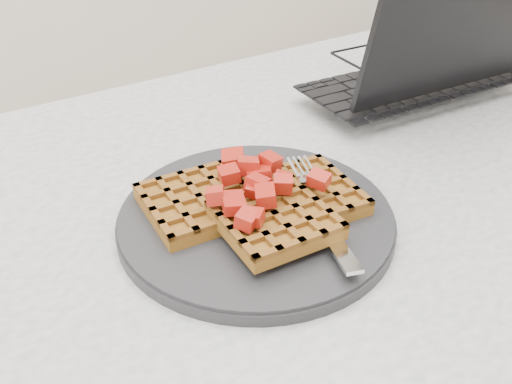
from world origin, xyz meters
The scene contains 6 objects.
table centered at (0.00, 0.00, 0.64)m, with size 1.20×0.80×0.75m.
plate centered at (-0.07, -0.01, 0.76)m, with size 0.28×0.28×0.02m, color black.
waffles centered at (-0.07, -0.01, 0.78)m, with size 0.21×0.18×0.03m.
strawberry_pile centered at (-0.07, -0.01, 0.80)m, with size 0.15×0.15×0.02m, color #8C0A04, non-canonical shape.
fork centered at (-0.02, -0.05, 0.77)m, with size 0.02×0.18×0.02m, color silver, non-canonical shape.
laptop centered at (0.31, 0.16, 0.79)m, with size 0.37×0.28×0.24m.
Camera 1 is at (-0.31, -0.40, 1.10)m, focal length 40.00 mm.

